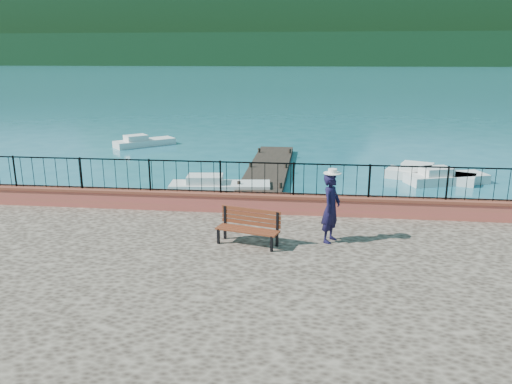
% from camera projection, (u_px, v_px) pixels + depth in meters
% --- Properties ---
extents(ground, '(2000.00, 2000.00, 0.00)m').
position_uv_depth(ground, '(298.00, 310.00, 11.78)').
color(ground, '#19596B').
rests_on(ground, ground).
extents(parapet, '(28.00, 0.46, 0.58)m').
position_uv_depth(parapet, '(303.00, 204.00, 14.93)').
color(parapet, '#BA4443').
rests_on(parapet, promenade).
extents(railing, '(27.00, 0.05, 0.95)m').
position_uv_depth(railing, '(304.00, 180.00, 14.72)').
color(railing, black).
rests_on(railing, parapet).
extents(dock, '(2.00, 16.00, 0.30)m').
position_uv_depth(dock, '(264.00, 180.00, 23.45)').
color(dock, '#2D231C').
rests_on(dock, ground).
extents(far_forest, '(900.00, 60.00, 18.00)m').
position_uv_depth(far_forest, '(316.00, 50.00, 296.77)').
color(far_forest, black).
rests_on(far_forest, ground).
extents(foothills, '(900.00, 120.00, 44.00)m').
position_uv_depth(foothills, '(316.00, 32.00, 350.81)').
color(foothills, black).
rests_on(foothills, ground).
extents(park_bench, '(1.67, 0.93, 0.88)m').
position_uv_depth(park_bench, '(248.00, 234.00, 12.49)').
color(park_bench, black).
rests_on(park_bench, promenade).
extents(person, '(0.66, 0.77, 1.78)m').
position_uv_depth(person, '(331.00, 208.00, 12.55)').
color(person, black).
rests_on(person, promenade).
extents(hat, '(0.44, 0.44, 0.12)m').
position_uv_depth(hat, '(333.00, 171.00, 12.30)').
color(hat, white).
rests_on(hat, person).
extents(boat_0, '(4.45, 1.74, 0.80)m').
position_uv_depth(boat_0, '(220.00, 184.00, 21.73)').
color(boat_0, silver).
rests_on(boat_0, ground).
extents(boat_1, '(4.24, 2.69, 0.80)m').
position_uv_depth(boat_1, '(430.00, 172.00, 23.90)').
color(boat_1, silver).
rests_on(boat_1, ground).
extents(boat_2, '(4.01, 2.43, 0.80)m').
position_uv_depth(boat_2, '(447.00, 175.00, 23.36)').
color(boat_2, silver).
rests_on(boat_2, ground).
extents(boat_3, '(3.81, 3.59, 0.80)m').
position_uv_depth(boat_3, '(145.00, 140.00, 32.97)').
color(boat_3, silver).
rests_on(boat_3, ground).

